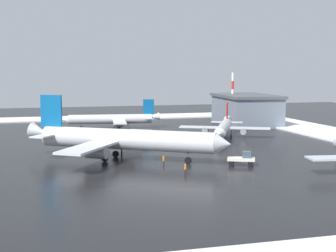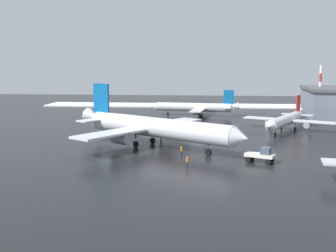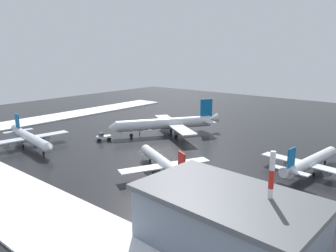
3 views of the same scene
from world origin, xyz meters
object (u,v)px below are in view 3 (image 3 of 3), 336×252
(ground_crew_by_nose_gear, at_px, (140,131))
(antenna_mast, at_px, (269,206))
(airplane_distant_tail, at_px, (163,162))
(ground_crew_near_tug, at_px, (177,134))
(ground_crew_beside_wing, at_px, (121,129))
(pushback_tug, at_px, (103,136))
(cargo_hangar, at_px, (226,222))
(airplane_foreground_jet, at_px, (167,123))
(airplane_parked_portside, at_px, (311,162))
(airplane_parked_starboard, at_px, (31,138))

(ground_crew_by_nose_gear, height_order, antenna_mast, antenna_mast)
(airplane_distant_tail, xyz_separation_m, ground_crew_near_tug, (-17.33, 27.67, -1.60))
(ground_crew_by_nose_gear, bearing_deg, ground_crew_beside_wing, 108.18)
(pushback_tug, bearing_deg, ground_crew_by_nose_gear, -170.45)
(ground_crew_beside_wing, xyz_separation_m, cargo_hangar, (64.29, -38.84, 3.47))
(airplane_foreground_jet, bearing_deg, pushback_tug, 3.32)
(airplane_foreground_jet, distance_m, ground_crew_by_nose_gear, 9.80)
(airplane_parked_portside, relative_size, ground_crew_by_nose_gear, 15.69)
(airplane_distant_tail, relative_size, cargo_hangar, 0.94)
(airplane_parked_starboard, xyz_separation_m, ground_crew_near_tug, (25.82, 36.73, -1.87))
(airplane_distant_tail, bearing_deg, ground_crew_by_nose_gear, -11.09)
(airplane_parked_starboard, xyz_separation_m, ground_crew_beside_wing, (5.39, 30.41, -1.87))
(airplane_parked_portside, distance_m, cargo_hangar, 39.73)
(ground_crew_by_nose_gear, height_order, cargo_hangar, cargo_hangar)
(pushback_tug, distance_m, ground_crew_near_tug, 23.99)
(airplane_parked_starboard, bearing_deg, ground_crew_beside_wing, 88.51)
(ground_crew_beside_wing, distance_m, ground_crew_by_nose_gear, 8.06)
(airplane_foreground_jet, relative_size, airplane_parked_portside, 1.27)
(airplane_distant_tail, xyz_separation_m, pushback_tug, (-33.28, 9.76, -1.29))
(pushback_tug, bearing_deg, airplane_parked_portside, 126.33)
(ground_crew_by_nose_gear, distance_m, cargo_hangar, 69.31)
(airplane_parked_starboard, relative_size, ground_crew_by_nose_gear, 16.92)
(ground_crew_beside_wing, relative_size, ground_crew_by_nose_gear, 1.00)
(ground_crew_beside_wing, distance_m, cargo_hangar, 75.19)
(ground_crew_beside_wing, bearing_deg, cargo_hangar, 57.31)
(ground_crew_by_nose_gear, bearing_deg, airplane_parked_portside, -82.14)
(cargo_hangar, bearing_deg, ground_crew_beside_wing, 152.53)
(airplane_parked_portside, relative_size, antenna_mast, 1.76)
(airplane_foreground_jet, relative_size, airplane_distant_tail, 1.40)
(airplane_foreground_jet, xyz_separation_m, pushback_tug, (-10.85, -18.77, -2.53))
(ground_crew_by_nose_gear, relative_size, antenna_mast, 0.11)
(airplane_foreground_jet, xyz_separation_m, cargo_hangar, (48.97, -46.01, 0.63))
(cargo_hangar, bearing_deg, airplane_parked_starboard, 176.77)
(airplane_parked_starboard, relative_size, cargo_hangar, 1.12)
(airplane_parked_portside, relative_size, cargo_hangar, 1.04)
(cargo_hangar, bearing_deg, ground_crew_by_nose_gear, 148.15)
(airplane_foreground_jet, distance_m, ground_crew_beside_wing, 17.16)
(airplane_parked_starboard, height_order, cargo_hangar, cargo_hangar)
(airplane_parked_portside, distance_m, antenna_mast, 38.14)
(airplane_parked_portside, distance_m, ground_crew_by_nose_gear, 56.12)
(cargo_hangar, bearing_deg, pushback_tug, 159.18)
(airplane_distant_tail, height_order, pushback_tug, airplane_distant_tail)
(airplane_foreground_jet, xyz_separation_m, airplane_parked_starboard, (-20.71, -37.58, -0.97))
(airplane_foreground_jet, xyz_separation_m, ground_crew_by_nose_gear, (-7.38, -5.80, -2.84))
(airplane_distant_tail, height_order, cargo_hangar, cargo_hangar)
(ground_crew_beside_wing, bearing_deg, pushback_tug, 19.56)
(pushback_tug, bearing_deg, antenna_mast, 93.46)
(airplane_foreground_jet, relative_size, cargo_hangar, 1.32)
(pushback_tug, relative_size, ground_crew_near_tug, 2.98)
(ground_crew_near_tug, bearing_deg, cargo_hangar, -165.42)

